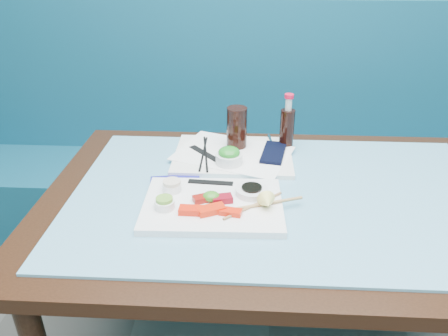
# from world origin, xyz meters

# --- Properties ---
(booth_bench) EXTENTS (3.00, 0.56, 1.17)m
(booth_bench) POSITION_xyz_m (0.00, 2.29, 0.37)
(booth_bench) COLOR navy
(booth_bench) RESTS_ON ground
(dining_table) EXTENTS (1.40, 0.90, 0.75)m
(dining_table) POSITION_xyz_m (0.00, 1.45, 0.67)
(dining_table) COLOR black
(dining_table) RESTS_ON ground
(glass_top) EXTENTS (1.22, 0.76, 0.01)m
(glass_top) POSITION_xyz_m (0.00, 1.45, 0.75)
(glass_top) COLOR #64A9C9
(glass_top) RESTS_ON dining_table
(sashimi_plate) EXTENTS (0.38, 0.28, 0.02)m
(sashimi_plate) POSITION_xyz_m (-0.20, 1.36, 0.77)
(sashimi_plate) COLOR white
(sashimi_plate) RESTS_ON glass_top
(salmon_left) EXTENTS (0.07, 0.03, 0.02)m
(salmon_left) POSITION_xyz_m (-0.25, 1.30, 0.79)
(salmon_left) COLOR red
(salmon_left) RESTS_ON sashimi_plate
(salmon_mid) EXTENTS (0.08, 0.06, 0.02)m
(salmon_mid) POSITION_xyz_m (-0.20, 1.31, 0.79)
(salmon_mid) COLOR red
(salmon_mid) RESTS_ON sashimi_plate
(salmon_right) EXTENTS (0.06, 0.04, 0.01)m
(salmon_right) POSITION_xyz_m (-0.15, 1.30, 0.78)
(salmon_right) COLOR red
(salmon_right) RESTS_ON sashimi_plate
(tuna_left) EXTENTS (0.06, 0.05, 0.02)m
(tuna_left) POSITION_xyz_m (-0.23, 1.36, 0.79)
(tuna_left) COLOR maroon
(tuna_left) RESTS_ON sashimi_plate
(tuna_right) EXTENTS (0.06, 0.05, 0.02)m
(tuna_right) POSITION_xyz_m (-0.17, 1.36, 0.79)
(tuna_right) COLOR maroon
(tuna_right) RESTS_ON sashimi_plate
(seaweed_garnish) EXTENTS (0.06, 0.06, 0.03)m
(seaweed_garnish) POSITION_xyz_m (-0.20, 1.37, 0.79)
(seaweed_garnish) COLOR #36851E
(seaweed_garnish) RESTS_ON sashimi_plate
(ramekin_wasabi) EXTENTS (0.07, 0.07, 0.02)m
(ramekin_wasabi) POSITION_xyz_m (-0.32, 1.32, 0.79)
(ramekin_wasabi) COLOR white
(ramekin_wasabi) RESTS_ON sashimi_plate
(wasabi_fill) EXTENTS (0.05, 0.05, 0.01)m
(wasabi_fill) POSITION_xyz_m (-0.32, 1.32, 0.80)
(wasabi_fill) COLOR #69A535
(wasabi_fill) RESTS_ON ramekin_wasabi
(ramekin_ginger) EXTENTS (0.07, 0.07, 0.02)m
(ramekin_ginger) POSITION_xyz_m (-0.32, 1.41, 0.79)
(ramekin_ginger) COLOR white
(ramekin_ginger) RESTS_ON sashimi_plate
(ginger_fill) EXTENTS (0.06, 0.06, 0.01)m
(ginger_fill) POSITION_xyz_m (-0.32, 1.41, 0.80)
(ginger_fill) COLOR beige
(ginger_fill) RESTS_ON ramekin_ginger
(soy_dish) EXTENTS (0.10, 0.10, 0.02)m
(soy_dish) POSITION_xyz_m (-0.09, 1.41, 0.79)
(soy_dish) COLOR white
(soy_dish) RESTS_ON sashimi_plate
(soy_fill) EXTENTS (0.07, 0.07, 0.01)m
(soy_fill) POSITION_xyz_m (-0.09, 1.41, 0.80)
(soy_fill) COLOR black
(soy_fill) RESTS_ON soy_dish
(lemon_wedge) EXTENTS (0.05, 0.05, 0.05)m
(lemon_wedge) POSITION_xyz_m (-0.05, 1.33, 0.80)
(lemon_wedge) COLOR #FFF278
(lemon_wedge) RESTS_ON sashimi_plate
(chopstick_sleeve) EXTENTS (0.13, 0.03, 0.00)m
(chopstick_sleeve) POSITION_xyz_m (-0.21, 1.46, 0.78)
(chopstick_sleeve) COLOR black
(chopstick_sleeve) RESTS_ON sashimi_plate
(wooden_chopstick_a) EXTENTS (0.16, 0.14, 0.01)m
(wooden_chopstick_a) POSITION_xyz_m (-0.09, 1.34, 0.78)
(wooden_chopstick_a) COLOR #996F48
(wooden_chopstick_a) RESTS_ON sashimi_plate
(wooden_chopstick_b) EXTENTS (0.25, 0.10, 0.01)m
(wooden_chopstick_b) POSITION_xyz_m (-0.08, 1.34, 0.78)
(wooden_chopstick_b) COLOR #AC8451
(wooden_chopstick_b) RESTS_ON sashimi_plate
(serving_tray) EXTENTS (0.39, 0.29, 0.01)m
(serving_tray) POSITION_xyz_m (-0.15, 1.67, 0.77)
(serving_tray) COLOR white
(serving_tray) RESTS_ON glass_top
(paper_placemat) EXTENTS (0.43, 0.36, 0.00)m
(paper_placemat) POSITION_xyz_m (-0.15, 1.67, 0.77)
(paper_placemat) COLOR white
(paper_placemat) RESTS_ON serving_tray
(seaweed_bowl) EXTENTS (0.10, 0.10, 0.03)m
(seaweed_bowl) POSITION_xyz_m (-0.16, 1.60, 0.79)
(seaweed_bowl) COLOR white
(seaweed_bowl) RESTS_ON serving_tray
(seaweed_salad) EXTENTS (0.09, 0.09, 0.03)m
(seaweed_salad) POSITION_xyz_m (-0.16, 1.60, 0.81)
(seaweed_salad) COLOR #1F8722
(seaweed_salad) RESTS_ON seaweed_bowl
(cola_glass) EXTENTS (0.09, 0.09, 0.14)m
(cola_glass) POSITION_xyz_m (-0.14, 1.73, 0.84)
(cola_glass) COLOR black
(cola_glass) RESTS_ON serving_tray
(navy_pouch) EXTENTS (0.10, 0.17, 0.01)m
(navy_pouch) POSITION_xyz_m (-0.02, 1.67, 0.78)
(navy_pouch) COLOR black
(navy_pouch) RESTS_ON serving_tray
(fork) EXTENTS (0.02, 0.09, 0.01)m
(fork) POSITION_xyz_m (-0.03, 1.78, 0.78)
(fork) COLOR silver
(fork) RESTS_ON serving_tray
(black_chopstick_a) EXTENTS (0.01, 0.25, 0.01)m
(black_chopstick_a) POSITION_xyz_m (-0.25, 1.66, 0.78)
(black_chopstick_a) COLOR black
(black_chopstick_a) RESTS_ON serving_tray
(black_chopstick_b) EXTENTS (0.04, 0.26, 0.01)m
(black_chopstick_b) POSITION_xyz_m (-0.25, 1.66, 0.78)
(black_chopstick_b) COLOR black
(black_chopstick_b) RESTS_ON serving_tray
(tray_sleeve) EXTENTS (0.12, 0.13, 0.00)m
(tray_sleeve) POSITION_xyz_m (-0.25, 1.66, 0.77)
(tray_sleeve) COLOR black
(tray_sleeve) RESTS_ON serving_tray
(cola_bottle_body) EXTENTS (0.06, 0.06, 0.14)m
(cola_bottle_body) POSITION_xyz_m (0.03, 1.76, 0.83)
(cola_bottle_body) COLOR black
(cola_bottle_body) RESTS_ON glass_top
(cola_bottle_neck) EXTENTS (0.03, 0.03, 0.04)m
(cola_bottle_neck) POSITION_xyz_m (0.03, 1.76, 0.92)
(cola_bottle_neck) COLOR silver
(cola_bottle_neck) RESTS_ON cola_bottle_body
(cola_bottle_cap) EXTENTS (0.04, 0.04, 0.01)m
(cola_bottle_cap) POSITION_xyz_m (0.03, 1.76, 0.95)
(cola_bottle_cap) COLOR red
(cola_bottle_cap) RESTS_ON cola_bottle_neck
(blue_napkin) EXTENTS (0.17, 0.17, 0.01)m
(blue_napkin) POSITION_xyz_m (-0.32, 1.45, 0.76)
(blue_napkin) COLOR navy
(blue_napkin) RESTS_ON glass_top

